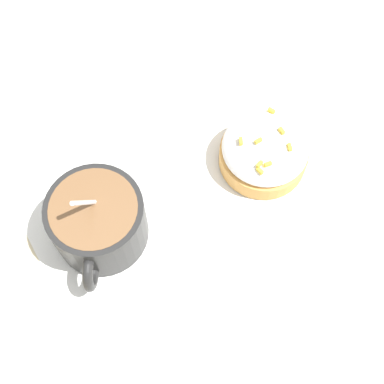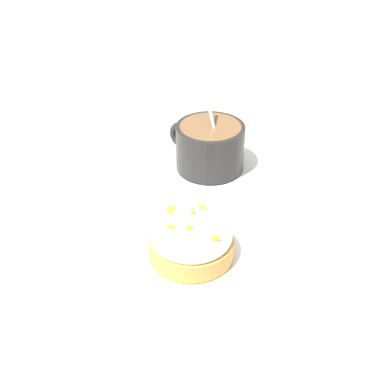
{
  "view_description": "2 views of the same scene",
  "coord_description": "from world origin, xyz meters",
  "views": [
    {
      "loc": [
        -0.09,
        -0.2,
        0.48
      ],
      "look_at": [
        0.0,
        -0.01,
        0.03
      ],
      "focal_mm": 50.0,
      "sensor_mm": 36.0,
      "label": 1
    },
    {
      "loc": [
        0.5,
        0.06,
        0.37
      ],
      "look_at": [
        0.02,
        -0.01,
        0.03
      ],
      "focal_mm": 50.0,
      "sensor_mm": 36.0,
      "label": 2
    }
  ],
  "objects": [
    {
      "name": "frosted_pastry",
      "position": [
        0.09,
        0.0,
        0.02
      ],
      "size": [
        0.09,
        0.09,
        0.05
      ],
      "color": "#D19347",
      "rests_on": "paper_napkin"
    },
    {
      "name": "ground_plane",
      "position": [
        0.0,
        0.0,
        0.0
      ],
      "size": [
        3.0,
        3.0,
        0.0
      ],
      "primitive_type": "plane",
      "color": "#C6B793"
    },
    {
      "name": "paper_napkin",
      "position": [
        0.0,
        0.0,
        0.0
      ],
      "size": [
        0.32,
        0.31,
        0.0
      ],
      "color": "white",
      "rests_on": "ground_plane"
    },
    {
      "name": "coffee_cup",
      "position": [
        -0.09,
        0.0,
        0.04
      ],
      "size": [
        0.09,
        0.1,
        0.1
      ],
      "color": "black",
      "rests_on": "paper_napkin"
    }
  ]
}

